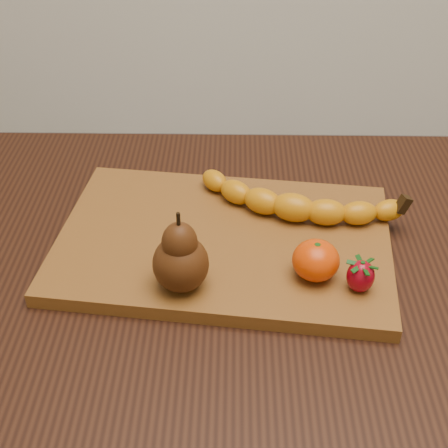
# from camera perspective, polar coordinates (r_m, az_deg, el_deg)

# --- Properties ---
(table) EXTENTS (1.00, 0.70, 0.76)m
(table) POSITION_cam_1_polar(r_m,az_deg,el_deg) (0.91, 4.50, -8.04)
(table) COLOR black
(table) RESTS_ON ground
(cutting_board) EXTENTS (0.48, 0.35, 0.02)m
(cutting_board) POSITION_cam_1_polar(r_m,az_deg,el_deg) (0.86, 0.00, -1.61)
(cutting_board) COLOR brown
(cutting_board) RESTS_ON table
(banana) EXTENTS (0.27, 0.14, 0.04)m
(banana) POSITION_cam_1_polar(r_m,az_deg,el_deg) (0.88, 6.35, 1.51)
(banana) COLOR orange
(banana) RESTS_ON cutting_board
(pear) EXTENTS (0.09, 0.09, 0.11)m
(pear) POSITION_cam_1_polar(r_m,az_deg,el_deg) (0.74, -4.04, -2.50)
(pear) COLOR #46220B
(pear) RESTS_ON cutting_board
(mandarin) EXTENTS (0.07, 0.07, 0.05)m
(mandarin) POSITION_cam_1_polar(r_m,az_deg,el_deg) (0.78, 8.40, -3.30)
(mandarin) COLOR #D83A02
(mandarin) RESTS_ON cutting_board
(strawberry) EXTENTS (0.04, 0.04, 0.04)m
(strawberry) POSITION_cam_1_polar(r_m,az_deg,el_deg) (0.77, 12.39, -4.59)
(strawberry) COLOR maroon
(strawberry) RESTS_ON cutting_board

